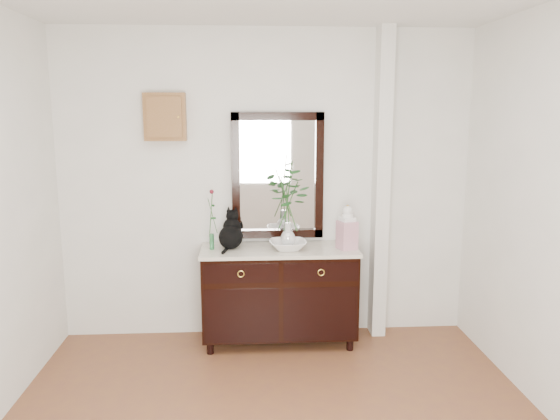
{
  "coord_description": "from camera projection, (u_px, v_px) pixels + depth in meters",
  "views": [
    {
      "loc": [
        -0.17,
        -2.76,
        2.01
      ],
      "look_at": [
        0.1,
        1.63,
        1.2
      ],
      "focal_mm": 35.0,
      "sensor_mm": 36.0,
      "label": 1
    }
  ],
  "objects": [
    {
      "name": "key_cabinet",
      "position": [
        165.0,
        117.0,
        4.58
      ],
      "size": [
        0.35,
        0.1,
        0.4
      ],
      "primitive_type": "cube",
      "color": "brown",
      "rests_on": "wall_back"
    },
    {
      "name": "wall_mirror",
      "position": [
        278.0,
        176.0,
        4.76
      ],
      "size": [
        0.8,
        0.06,
        1.1
      ],
      "color": "black",
      "rests_on": "wall_back"
    },
    {
      "name": "wall_back",
      "position": [
        266.0,
        186.0,
        4.78
      ],
      "size": [
        3.6,
        0.04,
        2.7
      ],
      "primitive_type": "cube",
      "color": "silver",
      "rests_on": "ground"
    },
    {
      "name": "bud_vase_rose",
      "position": [
        211.0,
        219.0,
        4.55
      ],
      "size": [
        0.08,
        0.08,
        0.52
      ],
      "primitive_type": null,
      "rotation": [
        0.0,
        0.0,
        -0.36
      ],
      "color": "#2C6E3D",
      "rests_on": "sideboard"
    },
    {
      "name": "vase_branches",
      "position": [
        288.0,
        204.0,
        4.52
      ],
      "size": [
        0.36,
        0.36,
        0.74
      ],
      "primitive_type": null,
      "rotation": [
        0.0,
        0.0,
        -0.04
      ],
      "color": "silver",
      "rests_on": "lotus_bowl"
    },
    {
      "name": "ginger_jar",
      "position": [
        347.0,
        227.0,
        4.59
      ],
      "size": [
        0.18,
        0.18,
        0.38
      ],
      "primitive_type": null,
      "rotation": [
        0.0,
        0.0,
        0.33
      ],
      "color": "white",
      "rests_on": "sideboard"
    },
    {
      "name": "pilaster",
      "position": [
        381.0,
        186.0,
        4.76
      ],
      "size": [
        0.12,
        0.2,
        2.7
      ],
      "primitive_type": "cube",
      "color": "silver",
      "rests_on": "ground"
    },
    {
      "name": "sideboard",
      "position": [
        279.0,
        291.0,
        4.7
      ],
      "size": [
        1.33,
        0.52,
        0.82
      ],
      "color": "black",
      "rests_on": "ground"
    },
    {
      "name": "lotus_bowl",
      "position": [
        288.0,
        245.0,
        4.59
      ],
      "size": [
        0.32,
        0.32,
        0.08
      ],
      "primitive_type": "imported",
      "rotation": [
        0.0,
        0.0,
        0.03
      ],
      "color": "white",
      "rests_on": "sideboard"
    },
    {
      "name": "cat",
      "position": [
        231.0,
        229.0,
        4.61
      ],
      "size": [
        0.29,
        0.33,
        0.33
      ],
      "primitive_type": null,
      "rotation": [
        0.0,
        0.0,
        -0.21
      ],
      "color": "black",
      "rests_on": "sideboard"
    }
  ]
}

